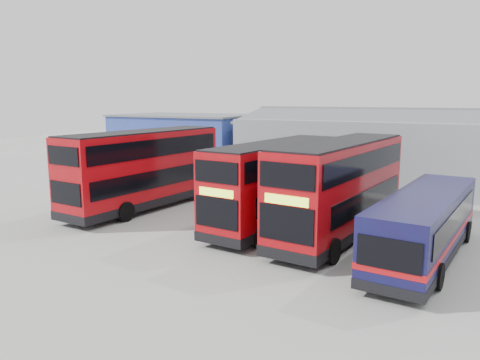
% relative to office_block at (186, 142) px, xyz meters
% --- Properties ---
extents(ground_plane, '(120.00, 120.00, 0.00)m').
position_rel_office_block_xyz_m(ground_plane, '(14.00, -17.99, -2.58)').
color(ground_plane, gray).
rests_on(ground_plane, ground).
extents(office_block, '(12.30, 8.32, 5.12)m').
position_rel_office_block_xyz_m(office_block, '(0.00, 0.00, 0.00)').
color(office_block, navy).
rests_on(office_block, ground).
extents(maintenance_shed, '(30.50, 12.00, 5.89)m').
position_rel_office_block_xyz_m(maintenance_shed, '(22.00, 2.01, 0.02)').
color(maintenance_shed, gray).
rests_on(maintenance_shed, ground).
extents(double_decker_left, '(3.81, 11.35, 4.71)m').
position_rel_office_block_xyz_m(double_decker_left, '(6.30, -14.12, -0.23)').
color(double_decker_left, '#A0090F').
rests_on(double_decker_left, ground).
extents(double_decker_centre, '(3.67, 10.61, 4.40)m').
position_rel_office_block_xyz_m(double_decker_centre, '(14.85, -14.12, -0.39)').
color(double_decker_centre, '#A0090F').
rests_on(double_decker_centre, ground).
extents(double_decker_right, '(3.90, 11.19, 4.64)m').
position_rel_office_block_xyz_m(double_decker_right, '(18.35, -14.48, -0.27)').
color(double_decker_right, '#A0090F').
rests_on(double_decker_right, ground).
extents(single_decker_blue, '(3.50, 10.61, 2.82)m').
position_rel_office_block_xyz_m(single_decker_blue, '(22.35, -16.20, -1.18)').
color(single_decker_blue, '#0D113B').
rests_on(single_decker_blue, ground).
extents(panel_van, '(2.53, 5.00, 2.10)m').
position_rel_office_block_xyz_m(panel_van, '(-2.86, -6.61, -1.41)').
color(panel_van, silver).
rests_on(panel_van, ground).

